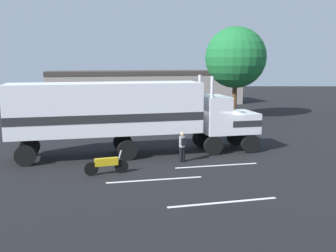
# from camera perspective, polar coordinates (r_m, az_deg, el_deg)

# --- Properties ---
(ground_plane) EXTENTS (120.00, 120.00, 0.00)m
(ground_plane) POSITION_cam_1_polar(r_m,az_deg,el_deg) (23.71, 7.38, -3.55)
(ground_plane) COLOR black
(lane_stripe_near) EXTENTS (4.33, 1.10, 0.01)m
(lane_stripe_near) POSITION_cam_1_polar(r_m,az_deg,el_deg) (20.26, 7.01, -5.79)
(lane_stripe_near) COLOR silver
(lane_stripe_near) RESTS_ON ground_plane
(lane_stripe_mid) EXTENTS (4.33, 1.09, 0.01)m
(lane_stripe_mid) POSITION_cam_1_polar(r_m,az_deg,el_deg) (17.80, -2.10, -7.90)
(lane_stripe_mid) COLOR silver
(lane_stripe_mid) RESTS_ON ground_plane
(lane_stripe_far) EXTENTS (4.31, 1.19, 0.01)m
(lane_stripe_far) POSITION_cam_1_polar(r_m,az_deg,el_deg) (15.23, 7.97, -11.05)
(lane_stripe_far) COLOR silver
(lane_stripe_far) RESTS_ON ground_plane
(semi_truck) EXTENTS (14.34, 5.83, 4.50)m
(semi_truck) POSITION_cam_1_polar(r_m,az_deg,el_deg) (21.97, -6.31, 2.13)
(semi_truck) COLOR white
(semi_truck) RESTS_ON ground_plane
(person_bystander) EXTENTS (0.40, 0.48, 1.63)m
(person_bystander) POSITION_cam_1_polar(r_m,az_deg,el_deg) (20.65, 1.98, -2.89)
(person_bystander) COLOR black
(person_bystander) RESTS_ON ground_plane
(parked_car) EXTENTS (4.73, 2.99, 1.57)m
(parked_car) POSITION_cam_1_polar(r_m,az_deg,el_deg) (31.06, -13.80, 0.88)
(parked_car) COLOR #B7B7BC
(parked_car) RESTS_ON ground_plane
(motorcycle) EXTENTS (2.02, 0.80, 1.12)m
(motorcycle) POSITION_cam_1_polar(r_m,az_deg,el_deg) (18.75, -9.14, -5.59)
(motorcycle) COLOR black
(motorcycle) RESTS_ON ground_plane
(tree_left) EXTENTS (5.62, 5.62, 8.46)m
(tree_left) POSITION_cam_1_polar(r_m,az_deg,el_deg) (36.80, 9.73, 9.87)
(tree_left) COLOR brown
(tree_left) RESTS_ON ground_plane
(building_backdrop) EXTENTS (24.42, 11.47, 4.14)m
(building_backdrop) POSITION_cam_1_polar(r_m,az_deg,el_deg) (48.53, -3.53, 5.90)
(building_backdrop) COLOR #9E938C
(building_backdrop) RESTS_ON ground_plane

